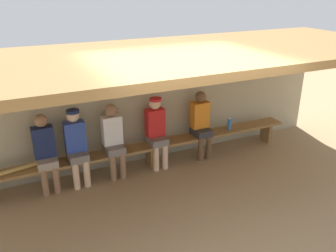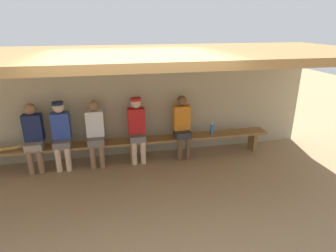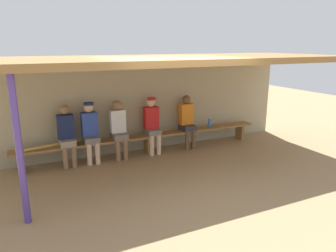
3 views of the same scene
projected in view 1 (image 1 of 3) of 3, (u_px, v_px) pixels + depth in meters
The scene contains 11 objects.
ground_plane at pixel (189, 211), 5.43m from camera, with size 24.00×24.00×0.00m, color #9E7F59.
back_wall at pixel (140, 105), 6.69m from camera, with size 8.00×0.20×2.20m, color tan.
dugout_roof at pixel (170, 56), 5.16m from camera, with size 8.00×2.80×0.12m, color olive.
bench at pixel (150, 148), 6.58m from camera, with size 6.00×0.36×0.46m.
player_leftmost at pixel (45, 150), 5.73m from camera, with size 0.34×0.42×1.34m.
player_with_sunglasses at pixel (201, 122), 6.88m from camera, with size 0.34×0.42×1.34m.
player_near_post at pixel (156, 129), 6.50m from camera, with size 0.34×0.42×1.34m.
player_in_blue at pixel (113, 138), 6.18m from camera, with size 0.34×0.42×1.34m.
player_in_red at pixel (76, 144), 5.92m from camera, with size 0.34×0.42×1.34m.
water_bottle_orange at pixel (229, 124), 7.19m from camera, with size 0.07×0.07×0.25m.
baseball_bat at pixel (19, 169), 5.65m from camera, with size 0.07×0.07×0.88m, color tan.
Camera 1 is at (-2.22, -3.95, 3.29)m, focal length 37.74 mm.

